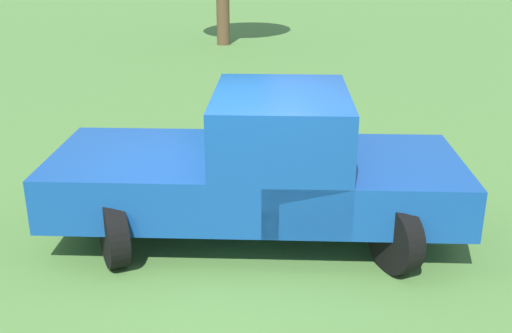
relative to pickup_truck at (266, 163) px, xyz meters
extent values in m
plane|color=#54843D|center=(0.39, -0.39, -0.95)|extent=(80.00, 80.00, 0.00)
cylinder|color=black|center=(0.01, -1.89, -0.55)|extent=(0.80, 0.22, 0.80)
cylinder|color=black|center=(-1.50, -1.15, -0.55)|extent=(0.80, 0.22, 0.80)
cylinder|color=black|center=(1.39, 0.92, -0.55)|extent=(0.80, 0.22, 0.80)
cylinder|color=black|center=(-0.12, 1.66, -0.55)|extent=(0.80, 0.22, 0.80)
cube|color=#144799|center=(-0.70, -1.43, -0.21)|extent=(2.64, 2.63, 0.64)
cube|color=#144799|center=(0.07, 0.15, 0.17)|extent=(2.46, 2.28, 1.40)
cube|color=slate|center=(0.07, 0.15, 0.61)|extent=(2.22, 2.00, 0.48)
cube|color=#144799|center=(0.51, 1.03, -0.23)|extent=(2.81, 2.98, 0.60)
cube|color=silver|center=(-1.11, -2.26, -0.47)|extent=(1.75, 0.94, 0.16)
camera|label=1|loc=(6.33, -2.93, 2.59)|focal=43.42mm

